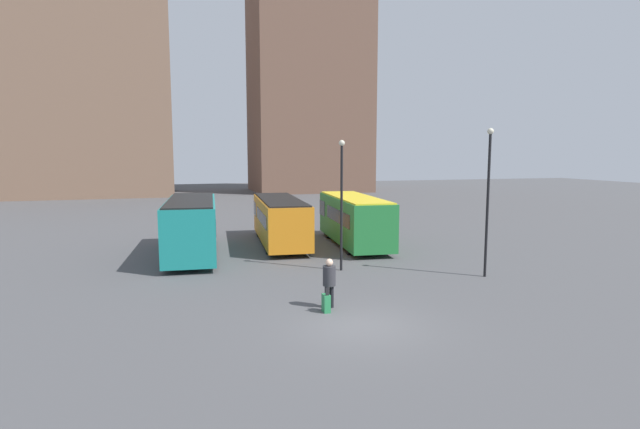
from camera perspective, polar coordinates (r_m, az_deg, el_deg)
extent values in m
plane|color=#4C4C4F|center=(16.69, 4.59, -12.54)|extent=(160.00, 160.00, 0.00)
cube|color=#7F604C|center=(75.10, -27.92, 15.01)|extent=(28.12, 13.62, 34.18)
cube|color=brown|center=(76.26, -1.35, 15.32)|extent=(16.51, 13.02, 33.26)
cube|color=#19847F|center=(28.09, -14.47, -1.26)|extent=(3.20, 9.42, 2.77)
cube|color=black|center=(31.81, -14.24, 0.32)|extent=(2.70, 1.89, 1.05)
cube|color=black|center=(27.22, -14.56, -0.79)|extent=(2.99, 6.10, 0.83)
cube|color=black|center=(27.93, -14.56, 1.63)|extent=(2.98, 9.22, 0.08)
cylinder|color=black|center=(31.10, -14.21, -2.65)|extent=(2.51, 1.13, 0.96)
cylinder|color=black|center=(25.46, -14.63, -4.78)|extent=(2.51, 1.13, 0.96)
cube|color=orange|center=(30.74, -4.59, -0.61)|extent=(3.15, 9.56, 2.46)
cube|color=black|center=(34.50, -5.42, 0.72)|extent=(2.61, 1.92, 0.94)
cube|color=black|center=(29.87, -4.39, -0.24)|extent=(2.93, 6.19, 0.74)
cube|color=black|center=(30.60, -4.61, 1.75)|extent=(2.95, 9.35, 0.08)
cylinder|color=black|center=(33.74, -5.21, -1.65)|extent=(2.42, 1.22, 1.05)
cylinder|color=black|center=(28.04, -3.80, -3.40)|extent=(2.42, 1.22, 1.05)
cube|color=#237A38|center=(30.52, 3.92, -0.54)|extent=(3.25, 9.21, 2.62)
cube|color=black|center=(34.04, 2.29, 0.80)|extent=(2.64, 1.88, 1.00)
cube|color=black|center=(29.70, 4.33, -0.12)|extent=(2.99, 5.98, 0.79)
cube|color=yellow|center=(30.37, 3.94, 1.98)|extent=(3.03, 9.02, 0.08)
cylinder|color=black|center=(33.36, 2.64, -1.78)|extent=(2.44, 1.19, 0.98)
cylinder|color=black|center=(28.03, 5.40, -3.49)|extent=(2.44, 1.19, 0.98)
cylinder|color=black|center=(18.30, 0.78, -9.39)|extent=(0.16, 0.16, 0.83)
cylinder|color=black|center=(18.35, 1.33, -9.34)|extent=(0.16, 0.16, 0.83)
cylinder|color=#2D2D33|center=(18.13, 1.06, -7.02)|extent=(0.47, 0.47, 0.72)
sphere|color=beige|center=(18.01, 1.07, -5.50)|extent=(0.27, 0.27, 0.27)
cube|color=#28844C|center=(17.87, 0.71, -10.11)|extent=(0.24, 0.39, 0.64)
cube|color=black|center=(17.62, 0.84, -8.79)|extent=(0.13, 0.02, 0.29)
cylinder|color=black|center=(23.61, 2.47, 0.69)|extent=(0.12, 0.12, 5.97)
sphere|color=beige|center=(23.47, 2.51, 8.16)|extent=(0.28, 0.28, 0.28)
cylinder|color=black|center=(23.57, 18.60, 0.92)|extent=(0.12, 0.12, 6.46)
sphere|color=beige|center=(23.47, 18.91, 8.99)|extent=(0.28, 0.28, 0.28)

